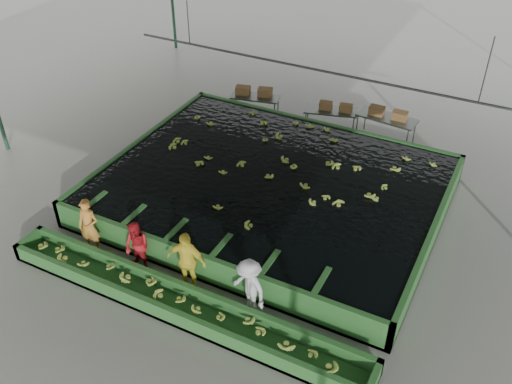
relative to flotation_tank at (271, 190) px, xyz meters
The scene contains 21 objects.
ground 1.57m from the flotation_tank, 90.00° to the right, with size 80.00×80.00×0.00m, color gray.
shed_roof 4.79m from the flotation_tank, 90.00° to the right, with size 20.00×22.00×0.04m, color gray.
shed_posts 2.54m from the flotation_tank, 90.00° to the right, with size 20.00×22.00×5.00m, color #265136, non-canonical shape.
flotation_tank is the anchor object (origin of this frame).
tank_water 0.40m from the flotation_tank, 90.00° to the right, with size 9.70×7.70×0.00m, color black.
sorting_trough 5.10m from the flotation_tank, 90.00° to the right, with size 10.00×1.00×0.50m, color #2E692D, non-canonical shape.
cableway_rail 4.33m from the flotation_tank, 90.00° to the left, with size 0.08×0.08×14.00m, color #59605B.
rail_hanger_left 7.06m from the flotation_tank, 145.01° to the left, with size 0.04×0.04×2.00m, color #59605B.
rail_hanger_right 7.06m from the flotation_tank, 34.99° to the left, with size 0.04×0.04×2.00m, color #59605B.
worker_a 5.49m from the flotation_tank, 128.30° to the right, with size 0.62×0.40×1.68m, color orange.
worker_b 4.67m from the flotation_tank, 112.68° to the right, with size 0.73×0.57×1.50m, color red.
worker_c 4.33m from the flotation_tank, 93.39° to the right, with size 1.05×0.44×1.79m, color #FEEA3E.
worker_d 4.58m from the flotation_tank, 70.53° to the right, with size 1.05×0.60×1.62m, color silver.
packing_table_left 5.62m from the flotation_tank, 122.32° to the left, with size 1.85×0.74×0.84m, color #59605B, non-canonical shape.
packing_table_mid 4.97m from the flotation_tank, 89.99° to the left, with size 1.93×0.77×0.88m, color #59605B, non-canonical shape.
packing_table_right 5.61m from the flotation_tank, 68.85° to the left, with size 2.11×0.84×0.96m, color #59605B, non-canonical shape.
box_stack_left 5.75m from the flotation_tank, 122.69° to the left, with size 1.41×0.39×0.30m, color brown, non-canonical shape.
box_stack_mid 5.07m from the flotation_tank, 88.35° to the left, with size 1.20×0.33×0.26m, color brown, non-canonical shape.
box_stack_right 5.67m from the flotation_tank, 68.86° to the left, with size 1.36×0.38×0.29m, color brown, non-canonical shape.
floating_bananas 0.89m from the flotation_tank, 90.00° to the left, with size 8.94×6.10×0.12m, color #9CB743, non-canonical shape.
trough_bananas 5.10m from the flotation_tank, 90.00° to the right, with size 9.58×0.64×0.13m, color #9CB743, non-canonical shape.
Camera 1 is at (6.12, -11.35, 10.64)m, focal length 40.00 mm.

